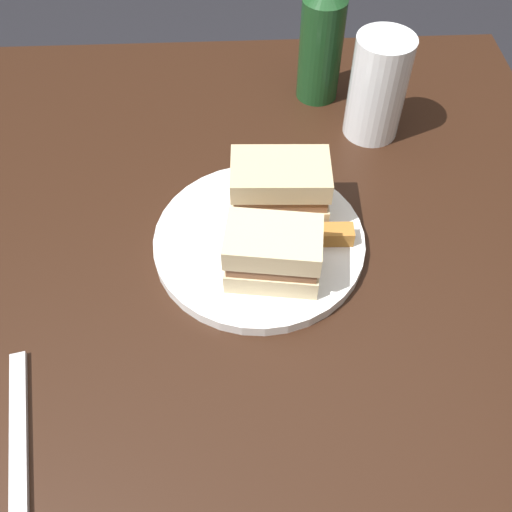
# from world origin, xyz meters

# --- Properties ---
(ground_plane) EXTENTS (6.00, 6.00, 0.00)m
(ground_plane) POSITION_xyz_m (0.00, 0.00, 0.00)
(ground_plane) COLOR black
(dining_table) EXTENTS (1.06, 0.87, 0.77)m
(dining_table) POSITION_xyz_m (0.00, 0.00, 0.38)
(dining_table) COLOR black
(dining_table) RESTS_ON ground
(plate) EXTENTS (0.25, 0.25, 0.02)m
(plate) POSITION_xyz_m (-0.08, 0.01, 0.77)
(plate) COLOR white
(plate) RESTS_ON dining_table
(sandwich_half_left) EXTENTS (0.08, 0.11, 0.07)m
(sandwich_half_left) POSITION_xyz_m (-0.03, 0.02, 0.81)
(sandwich_half_left) COLOR beige
(sandwich_half_left) RESTS_ON plate
(sandwich_half_right) EXTENTS (0.08, 0.12, 0.07)m
(sandwich_half_right) POSITION_xyz_m (-0.13, 0.04, 0.82)
(sandwich_half_right) COLOR #CCB284
(sandwich_half_right) RESTS_ON plate
(potato_wedge_front) EXTENTS (0.05, 0.02, 0.02)m
(potato_wedge_front) POSITION_xyz_m (-0.13, 0.07, 0.79)
(potato_wedge_front) COLOR gold
(potato_wedge_front) RESTS_ON plate
(potato_wedge_middle) EXTENTS (0.02, 0.05, 0.02)m
(potato_wedge_middle) POSITION_xyz_m (-0.07, 0.10, 0.79)
(potato_wedge_middle) COLOR #AD702D
(potato_wedge_middle) RESTS_ON plate
(potato_wedge_back) EXTENTS (0.06, 0.03, 0.01)m
(potato_wedge_back) POSITION_xyz_m (-0.09, 0.07, 0.79)
(potato_wedge_back) COLOR #AD702D
(potato_wedge_back) RESTS_ON plate
(pint_glass) EXTENTS (0.08, 0.08, 0.15)m
(pint_glass) POSITION_xyz_m (-0.29, 0.18, 0.83)
(pint_glass) COLOR white
(pint_glass) RESTS_ON dining_table
(cider_bottle) EXTENTS (0.06, 0.06, 0.24)m
(cider_bottle) POSITION_xyz_m (-0.38, 0.11, 0.86)
(cider_bottle) COLOR #19421E
(cider_bottle) RESTS_ON dining_table
(fork) EXTENTS (0.18, 0.05, 0.01)m
(fork) POSITION_xyz_m (0.15, -0.23, 0.77)
(fork) COLOR silver
(fork) RESTS_ON dining_table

